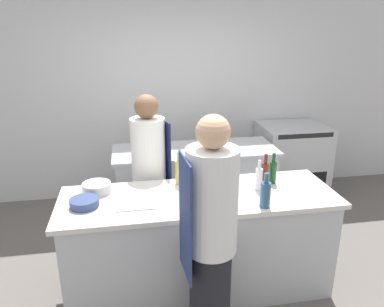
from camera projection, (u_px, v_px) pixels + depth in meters
name	position (u px, v px, depth m)	size (l,w,h in m)	color
ground_plane	(199.00, 285.00, 3.43)	(16.00, 16.00, 0.00)	#605B56
wall_back	(169.00, 93.00, 4.95)	(8.00, 0.06, 2.80)	silver
prep_counter	(199.00, 242.00, 3.28)	(2.32, 0.77, 0.91)	#B7BABC
pass_counter	(195.00, 185.00, 4.43)	(1.87, 0.69, 0.91)	#B7BABC
oven_range	(291.00, 160.00, 5.13)	(0.87, 0.72, 0.98)	#B7BABC
chef_at_prep_near	(211.00, 239.00, 2.54)	(0.37, 0.35, 1.76)	black
chef_at_stove	(150.00, 178.00, 3.66)	(0.37, 0.36, 1.66)	black
bottle_olive_oil	(265.00, 194.00, 2.90)	(0.08, 0.08, 0.28)	#2D5175
bottle_vinegar	(273.00, 171.00, 3.34)	(0.07, 0.07, 0.28)	#19471E
bottle_wine	(259.00, 178.00, 3.19)	(0.06, 0.06, 0.27)	silver
bottle_cooking_oil	(265.00, 174.00, 3.26)	(0.07, 0.07, 0.30)	#5B2319
bottle_sauce	(179.00, 171.00, 3.31)	(0.07, 0.07, 0.30)	#B2A84C
bowl_mixing_large	(84.00, 203.00, 2.93)	(0.23, 0.23, 0.07)	navy
bowl_prep_small	(97.00, 188.00, 3.17)	(0.24, 0.24, 0.08)	#B7BABC
cup	(198.00, 205.00, 2.87)	(0.10, 0.10, 0.09)	white
cutting_board	(137.00, 204.00, 2.97)	(0.32, 0.22, 0.01)	white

